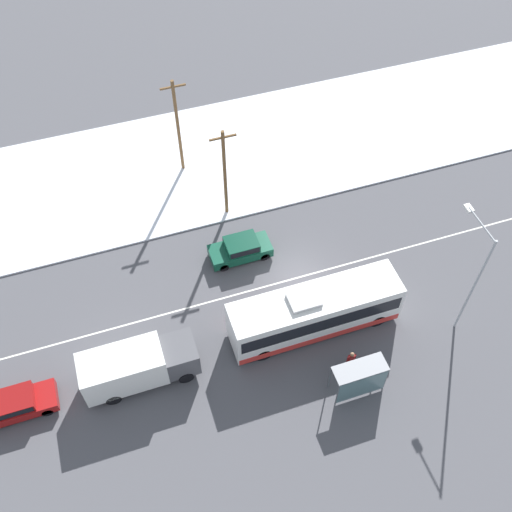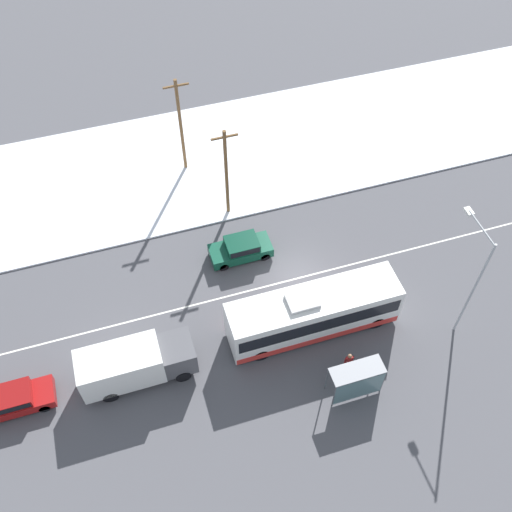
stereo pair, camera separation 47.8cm
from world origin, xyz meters
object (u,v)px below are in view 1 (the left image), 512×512
Objects in this scene: utility_pole_snowlot at (178,126)px; sedan_car at (241,248)px; parked_car_near_truck at (16,404)px; streetlamp at (474,269)px; utility_pole_roadside at (225,173)px; pedestrian_at_stop at (351,359)px; box_truck at (137,366)px; city_bus at (314,312)px; bus_shelter at (361,379)px.

sedan_car is at bearing -80.41° from utility_pole_snowlot.
streetlamp is at bearing -5.27° from parked_car_near_truck.
pedestrian_at_stop is at bearing -76.87° from utility_pole_roadside.
streetlamp is (19.37, -2.17, 3.69)m from box_truck.
parked_car_near_truck is at bearing -130.17° from utility_pole_snowlot.
city_bus is 6.58× the size of pedestrian_at_stop.
pedestrian_at_stop is 14.93m from utility_pole_roadside.
utility_pole_snowlot is at bearing 67.65° from box_truck.
pedestrian_at_stop is 0.52× the size of bus_shelter.
box_truck is 0.82× the size of utility_pole_snowlot.
city_bus reaches higher than parked_car_near_truck.
bus_shelter is (18.62, -5.10, 0.89)m from parked_car_near_truck.
city_bus is at bearing 110.54° from sedan_car.
city_bus reaches higher than pedestrian_at_stop.
city_bus is 4.99m from bus_shelter.
sedan_car is at bearing 39.31° from box_truck.
city_bus is 9.45m from streetlamp.
utility_pole_roadside is (-3.08, 15.88, 2.26)m from bus_shelter.
pedestrian_at_stop is (1.05, -3.29, -0.71)m from city_bus.
bus_shelter is at bearing -98.61° from pedestrian_at_stop.
streetlamp is (8.45, -2.25, 3.57)m from city_bus.
box_truck is 1.54× the size of parked_car_near_truck.
sedan_car is 0.50× the size of streetlamp.
streetlamp is at bearing 140.61° from sedan_car.
bus_shelter is at bearing -15.32° from parked_car_near_truck.
parked_car_near_truck is at bearing 164.68° from bus_shelter.
utility_pole_snowlot is at bearing -80.41° from sedan_car.
sedan_car is 5.21m from utility_pole_roadside.
box_truck is 6.95m from parked_car_near_truck.
bus_shelter is 8.86m from streetlamp.
utility_pole_snowlot is (6.76, 16.44, 2.65)m from box_truck.
sedan_car is 2.62× the size of pedestrian_at_stop.
utility_pole_roadside is 5.73m from utility_pole_snowlot.
utility_pole_roadside is 0.93× the size of utility_pole_snowlot.
utility_pole_snowlot is at bearing 109.21° from utility_pole_roadside.
sedan_car is 12.20m from bus_shelter.
utility_pole_snowlot is at bearing 104.26° from city_bus.
box_truck is at bearing 39.31° from sedan_car.
bus_shelter is (11.72, -4.84, 0.12)m from box_truck.
utility_pole_snowlot reaches higher than city_bus.
streetlamp is at bearing -55.87° from utility_pole_snowlot.
utility_pole_snowlot is (-4.16, 16.36, 2.52)m from city_bus.
city_bus is at bearing 99.23° from bus_shelter.
sedan_car is at bearing 23.37° from parked_car_near_truck.
city_bus is 2.51× the size of sedan_car.
city_bus is 1.40× the size of utility_pole_roadside.
city_bus is 10.92m from box_truck.
city_bus is 1.31× the size of utility_pole_snowlot.
pedestrian_at_stop reaches higher than sedan_car.
streetlamp is (7.65, 2.68, 3.57)m from bus_shelter.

